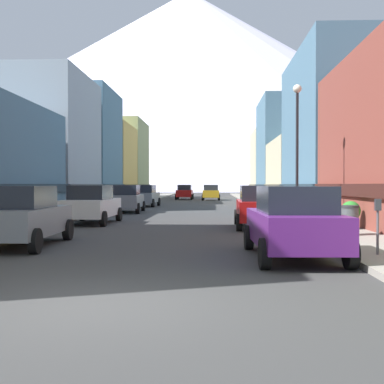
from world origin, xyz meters
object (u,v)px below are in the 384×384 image
at_px(car_left_2, 126,199).
at_px(potted_plant_0, 351,214).
at_px(car_left_1, 92,204).
at_px(trash_bin_right, 350,220).
at_px(car_driving_1, 211,192).
at_px(streetlamp_right, 297,133).
at_px(car_left_0, 21,216).
at_px(car_left_3, 145,196).
at_px(parking_meter_near, 378,218).
at_px(car_driving_0, 185,192).
at_px(car_right_0, 293,222).
at_px(car_right_1, 260,206).

distance_m(car_left_2, potted_plant_0, 17.11).
xyz_separation_m(car_left_1, trash_bin_right, (10.15, -6.28, -0.26)).
bearing_deg(car_driving_1, streetlamp_right, -84.18).
distance_m(car_left_0, car_driving_1, 43.82).
height_order(car_driving_1, streetlamp_right, streetlamp_right).
xyz_separation_m(car_left_3, car_driving_1, (5.40, 16.86, 0.00)).
bearing_deg(parking_meter_near, car_driving_0, 98.65).
relative_size(car_left_2, car_right_0, 1.00).
distance_m(car_right_1, parking_meter_near, 9.25).
xyz_separation_m(car_left_2, car_right_0, (7.60, -19.90, 0.00)).
bearing_deg(car_right_0, trash_bin_right, 59.69).
bearing_deg(car_left_0, potted_plant_0, 22.82).
xyz_separation_m(car_right_1, potted_plant_0, (3.20, -2.12, -0.18)).
bearing_deg(car_left_0, car_driving_0, 87.26).
xyz_separation_m(car_left_1, car_right_1, (7.60, -1.89, 0.00)).
xyz_separation_m(car_driving_0, parking_meter_near, (7.35, -48.30, 0.11)).
bearing_deg(car_driving_0, car_left_0, -92.74).
relative_size(car_left_1, car_driving_1, 1.01).
distance_m(car_right_0, trash_bin_right, 5.05).
height_order(car_left_2, parking_meter_near, car_left_2).
bearing_deg(car_driving_0, streetlamp_right, -79.95).
bearing_deg(potted_plant_0, car_left_1, 159.66).
bearing_deg(streetlamp_right, potted_plant_0, -52.41).
bearing_deg(car_left_1, streetlamp_right, -11.50).
bearing_deg(streetlamp_right, car_driving_1, 95.82).
bearing_deg(trash_bin_right, car_left_1, 148.27).
bearing_deg(car_right_0, parking_meter_near, -8.51).
height_order(car_driving_0, potted_plant_0, car_driving_0).
bearing_deg(car_right_0, car_left_1, 125.56).
xyz_separation_m(car_right_1, streetlamp_right, (1.55, 0.03, 3.09)).
xyz_separation_m(parking_meter_near, streetlamp_right, (-0.40, 9.07, 2.97)).
distance_m(car_right_0, car_right_1, 8.75).
relative_size(car_left_1, streetlamp_right, 0.76).
xyz_separation_m(car_left_0, trash_bin_right, (10.15, 2.27, -0.26)).
xyz_separation_m(car_left_3, car_driving_0, (2.20, 19.29, 0.00)).
relative_size(car_driving_0, trash_bin_right, 4.49).
relative_size(car_left_0, car_left_1, 1.01).
bearing_deg(car_driving_1, car_left_3, -107.76).
height_order(car_left_2, car_driving_1, same).
distance_m(car_left_2, streetlamp_right, 14.73).
xyz_separation_m(car_left_1, car_left_2, (0.00, 9.27, 0.00)).
bearing_deg(streetlamp_right, car_left_0, -143.84).
bearing_deg(car_right_0, streetlamp_right, 79.99).
bearing_deg(trash_bin_right, potted_plant_0, 74.04).
bearing_deg(car_driving_0, car_right_0, -83.58).
bearing_deg(car_left_0, parking_meter_near, -13.99).
xyz_separation_m(car_left_0, parking_meter_near, (9.55, -2.38, 0.11)).
relative_size(car_right_0, trash_bin_right, 4.55).
relative_size(car_left_1, car_left_2, 0.99).
relative_size(car_right_1, parking_meter_near, 3.34).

